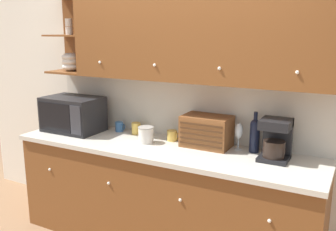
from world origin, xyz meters
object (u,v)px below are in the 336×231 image
at_px(mug_patterned_third, 136,128).
at_px(storage_canister, 146,135).
at_px(coffee_maker, 276,139).
at_px(wine_glass, 239,132).
at_px(wine_bottle, 255,134).
at_px(mug_blue_second, 120,127).
at_px(microwave, 73,114).
at_px(bread_box, 207,131).
at_px(mug, 173,136).

height_order(mug_patterned_third, storage_canister, storage_canister).
relative_size(mug_patterned_third, coffee_maker, 0.34).
relative_size(wine_glass, wine_bottle, 0.67).
xyz_separation_m(mug_blue_second, wine_bottle, (1.33, -0.00, 0.10)).
distance_m(microwave, storage_canister, 0.84).
distance_m(mug_patterned_third, bread_box, 0.74).
relative_size(mug_patterned_third, wine_bottle, 0.33).
xyz_separation_m(microwave, bread_box, (1.35, 0.15, -0.04)).
distance_m(bread_box, wine_bottle, 0.40).
bearing_deg(storage_canister, microwave, 179.57).
relative_size(mug_patterned_third, storage_canister, 0.76).
bearing_deg(microwave, mug_patterned_third, 17.82).
relative_size(microwave, coffee_maker, 1.73).
bearing_deg(mug_patterned_third, mug, -4.90).
height_order(storage_canister, mug, storage_canister).
relative_size(mug, coffee_maker, 0.32).
bearing_deg(wine_bottle, bread_box, -174.28).
distance_m(mug_blue_second, mug, 0.60).
distance_m(microwave, coffee_maker, 1.94).
xyz_separation_m(mug_patterned_third, bread_box, (0.74, -0.04, 0.08)).
xyz_separation_m(microwave, wine_bottle, (1.75, 0.19, -0.02)).
relative_size(mug_blue_second, mug, 0.92).
relative_size(microwave, mug_patterned_third, 5.04).
xyz_separation_m(bread_box, coffee_maker, (0.59, -0.06, 0.03)).
bearing_deg(storage_canister, coffee_maker, 5.21).
bearing_deg(coffee_maker, mug_blue_second, 176.26).
xyz_separation_m(wine_glass, wine_bottle, (0.13, -0.00, -0.00)).
xyz_separation_m(storage_canister, coffee_maker, (1.10, 0.10, 0.09)).
bearing_deg(mug, mug_blue_second, 176.87).
bearing_deg(wine_glass, coffee_maker, -17.42).
height_order(storage_canister, bread_box, bread_box).
bearing_deg(mug_patterned_third, storage_canister, -41.17).
distance_m(microwave, mug_patterned_third, 0.65).
relative_size(mug, wine_bottle, 0.31).
bearing_deg(coffee_maker, wine_glass, 162.58).
bearing_deg(mug, wine_bottle, 2.56).
distance_m(mug_patterned_third, wine_bottle, 1.14).
bearing_deg(wine_bottle, storage_canister, -167.66).
height_order(microwave, coffee_maker, microwave).
relative_size(mug_blue_second, mug_patterned_third, 0.86).
bearing_deg(microwave, coffee_maker, 2.77).
bearing_deg(coffee_maker, wine_bottle, 152.16).
distance_m(mug, coffee_maker, 0.93).
height_order(microwave, wine_bottle, microwave).
xyz_separation_m(mug_blue_second, mug, (0.60, -0.03, -0.00)).
height_order(bread_box, coffee_maker, coffee_maker).
distance_m(mug_patterned_third, wine_glass, 1.01).
xyz_separation_m(microwave, mug_blue_second, (0.41, 0.19, -0.12)).
xyz_separation_m(mug_patterned_third, coffee_maker, (1.33, -0.10, 0.10)).
height_order(microwave, storage_canister, microwave).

